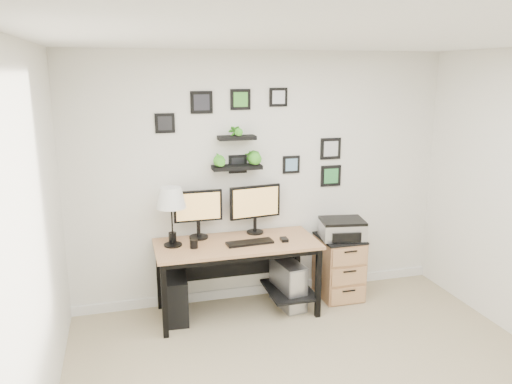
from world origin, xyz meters
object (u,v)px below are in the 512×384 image
object	(u,v)px
table_lamp	(171,199)
pc_tower_grey	(288,284)
monitor_right	(255,205)
pc_tower_black	(177,298)
file_cabinet	(339,267)
monitor_left	(198,211)
mug	(194,244)
desk	(240,253)
printer	(342,229)

from	to	relation	value
table_lamp	pc_tower_grey	size ratio (longest dim) A/B	1.14
monitor_right	pc_tower_black	bearing A→B (deg)	-166.36
table_lamp	file_cabinet	distance (m)	1.98
monitor_left	mug	size ratio (longest dim) A/B	5.69
monitor_left	monitor_right	bearing A→B (deg)	0.70
desk	monitor_left	size ratio (longest dim) A/B	3.23
monitor_right	file_cabinet	bearing A→B (deg)	-8.95
table_lamp	desk	bearing A→B (deg)	-3.73
mug	pc_tower_grey	world-z (taller)	mug
table_lamp	monitor_right	bearing A→B (deg)	10.28
desk	monitor_right	size ratio (longest dim) A/B	2.93
mug	printer	bearing A→B (deg)	3.94
pc_tower_black	monitor_left	bearing A→B (deg)	40.86
desk	table_lamp	world-z (taller)	table_lamp
monitor_left	mug	distance (m)	0.38
monitor_right	printer	world-z (taller)	monitor_right
desk	pc_tower_grey	bearing A→B (deg)	-2.42
mug	monitor_left	bearing A→B (deg)	71.64
desk	pc_tower_black	distance (m)	0.76
monitor_right	pc_tower_grey	size ratio (longest dim) A/B	1.08
mug	printer	xyz separation A→B (m)	(1.59, 0.11, -0.02)
mug	pc_tower_grey	size ratio (longest dim) A/B	0.17
pc_tower_grey	monitor_left	bearing A→B (deg)	166.42
pc_tower_black	printer	world-z (taller)	printer
mug	pc_tower_black	bearing A→B (deg)	157.98
pc_tower_grey	file_cabinet	distance (m)	0.62
pc_tower_black	mug	bearing A→B (deg)	-18.37
monitor_left	pc_tower_grey	distance (m)	1.21
monitor_right	file_cabinet	size ratio (longest dim) A/B	0.81
mug	desk	bearing A→B (deg)	9.51
table_lamp	printer	xyz separation A→B (m)	(1.78, -0.01, -0.44)
monitor_left	table_lamp	distance (m)	0.36
desk	printer	size ratio (longest dim) A/B	3.24
monitor_right	mug	distance (m)	0.78
monitor_right	printer	distance (m)	0.96
monitor_right	pc_tower_black	xyz separation A→B (m)	(-0.86, -0.21, -0.83)
desk	pc_tower_grey	world-z (taller)	desk
monitor_left	monitor_right	world-z (taller)	monitor_right
mug	pc_tower_grey	xyz separation A→B (m)	(0.98, 0.06, -0.55)
file_cabinet	pc_tower_black	bearing A→B (deg)	-177.85
pc_tower_black	pc_tower_grey	world-z (taller)	pc_tower_grey
desk	monitor_right	world-z (taller)	monitor_right
table_lamp	pc_tower_grey	bearing A→B (deg)	-3.16
pc_tower_grey	printer	xyz separation A→B (m)	(0.61, 0.05, 0.53)
monitor_right	mug	bearing A→B (deg)	-157.82
pc_tower_grey	desk	bearing A→B (deg)	177.58
pc_tower_grey	printer	distance (m)	0.81
monitor_left	pc_tower_black	bearing A→B (deg)	-142.78
pc_tower_grey	printer	size ratio (longest dim) A/B	1.03
file_cabinet	printer	world-z (taller)	printer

